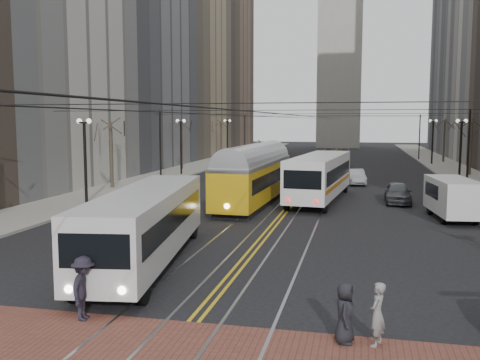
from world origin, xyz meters
The scene contains 19 objects.
ground centered at (0.00, 0.00, 0.00)m, with size 260.00×260.00×0.00m, color black.
sidewalk_left centered at (-15.00, 45.00, 0.07)m, with size 5.00×140.00×0.15m, color gray.
sidewalk_right centered at (15.00, 45.00, 0.07)m, with size 5.00×140.00×0.15m, color gray.
streetcar_rails centered at (0.00, 45.00, 0.00)m, with size 4.80×130.00×0.02m, color gray.
centre_lines centered at (0.00, 45.00, 0.01)m, with size 0.42×130.00×0.01m, color gold.
building_left_mid centered at (-25.50, 46.00, 17.00)m, with size 16.00×20.00×34.00m, color slate.
building_left_far centered at (-25.50, 86.00, 20.00)m, with size 16.00×20.00×40.00m, color brown.
lamp_posts centered at (0.00, 28.75, 2.80)m, with size 27.60×57.20×5.60m.
street_trees centered at (0.00, 35.25, 2.80)m, with size 31.68×53.28×5.60m.
trolley_wires centered at (0.00, 34.83, 3.77)m, with size 25.96×120.00×6.60m.
transit_bus centered at (-3.72, 4.62, 1.49)m, with size 2.48×11.90×2.98m, color silver.
streetcar centered at (-2.50, 20.84, 1.61)m, with size 2.53×13.63×3.21m, color gold.
rear_bus centered at (1.80, 23.22, 1.63)m, with size 2.72×12.52×3.26m, color silver.
cargo_van centered at (9.86, 17.57, 1.19)m, with size 2.07×5.37×2.38m, color silver.
sedan_grey centered at (7.18, 23.27, 0.73)m, with size 1.73×4.30×1.46m, color #404348.
sedan_silver centered at (4.22, 33.96, 0.68)m, with size 1.45×4.15×1.37m, color #95979C.
pedestrian_a centered at (4.26, -1.50, 0.81)m, with size 0.78×0.51×1.59m, color black.
pedestrian_b centered at (5.07, -1.50, 0.84)m, with size 0.60×0.40×1.66m, color gray.
pedestrian_d centered at (-3.13, -1.50, 0.95)m, with size 1.21×0.69×1.87m, color black.
Camera 1 is at (4.53, -15.07, 5.74)m, focal length 40.00 mm.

